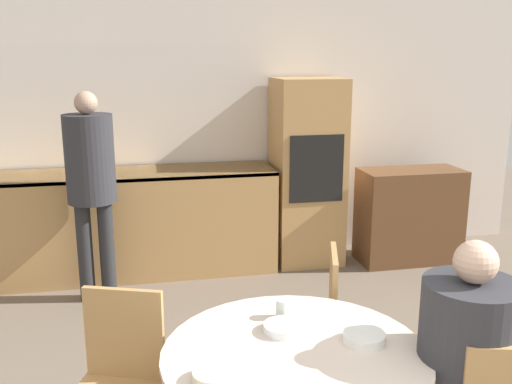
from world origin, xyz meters
The scene contains 12 objects.
wall_back centered at (0.00, 4.64, 1.30)m, with size 6.19×0.05×2.60m.
kitchen_counter centered at (-0.91, 4.30, 0.48)m, with size 2.67×0.60×0.93m.
oven_unit centered at (0.78, 4.30, 0.86)m, with size 0.61×0.59×1.72m.
sideboard centered at (1.72, 4.08, 0.44)m, with size 0.94×0.45×0.89m.
chair_far_left centered at (-0.89, 1.73, 0.50)m, with size 0.51×0.51×0.89m.
chair_far_right centered at (0.17, 2.11, 0.50)m, with size 0.50×0.50×0.89m.
person_seated centered at (0.50, 1.15, 0.71)m, with size 0.39×0.47×1.24m.
person_standing centered at (-1.12, 3.77, 1.03)m, with size 0.37×0.37×1.66m.
cup centered at (-0.14, 1.66, 0.79)m, with size 0.06×0.06×0.09m.
bowl_near centered at (0.14, 1.36, 0.77)m, with size 0.18×0.18×0.05m.
bowl_centre centered at (-0.17, 1.53, 0.76)m, with size 0.18×0.18×0.04m.
bowl_far centered at (-0.52, 1.20, 0.77)m, with size 0.16×0.16×0.04m.
Camera 1 is at (-0.76, -0.69, 1.94)m, focal length 40.00 mm.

